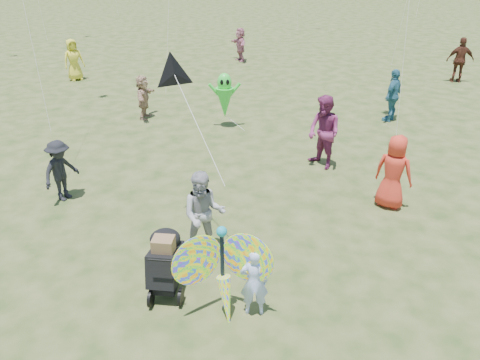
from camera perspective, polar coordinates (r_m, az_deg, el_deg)
name	(u,v)px	position (r m, az deg, el deg)	size (l,w,h in m)	color
ground	(257,272)	(8.54, 2.14, -11.13)	(160.00, 160.00, 0.00)	#51592B
child_girl	(254,282)	(7.36, 1.74, -12.31)	(0.44, 0.29, 1.21)	#B4C7FF
adult_man	(204,214)	(8.60, -4.43, -4.18)	(0.81, 0.63, 1.67)	#99989E
grey_bag	(189,265)	(8.60, -6.22, -10.25)	(0.58, 0.47, 0.18)	gray
crowd_a	(394,172)	(10.67, 18.23, 0.94)	(0.82, 0.53, 1.67)	red
crowd_b	(61,171)	(11.22, -21.02, 1.08)	(0.93, 0.53, 1.43)	black
crowd_c	(393,95)	(16.24, 18.14, 9.78)	(1.00, 0.42, 1.71)	teal
crowd_d	(143,97)	(16.05, -11.69, 9.87)	(1.34, 0.43, 1.45)	tan
crowd_e	(324,132)	(12.19, 10.19, 5.72)	(0.93, 0.72, 1.91)	#7B2958
crowd_g	(74,60)	(21.69, -19.62, 13.64)	(0.84, 0.55, 1.73)	yellow
crowd_h	(460,60)	(22.17, 25.25, 13.09)	(1.08, 0.45, 1.85)	#4A2418
crowd_j	(240,44)	(24.15, 0.02, 16.20)	(1.50, 0.48, 1.61)	#B2657B
jogging_stroller	(165,259)	(7.90, -9.08, -9.53)	(0.61, 1.10, 1.09)	black
butterfly_kite	(224,272)	(7.20, -2.01, -11.19)	(1.74, 0.75, 1.81)	#F02549
delta_kite_rig	(174,75)	(9.08, -8.00, 12.60)	(1.32, 1.65, 2.14)	black
alien_kite	(225,98)	(14.83, -1.88, 10.02)	(1.12, 0.69, 1.74)	#34DD3B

